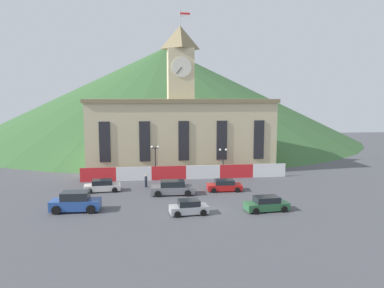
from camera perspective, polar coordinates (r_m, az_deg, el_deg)
ground_plane at (r=40.29m, az=1.48°, el=-10.05°), size 160.00×160.00×0.00m
civic_building at (r=62.00m, az=-1.76°, el=2.17°), size 30.17×10.68×25.73m
banner_fence at (r=54.63m, az=-0.91°, el=-4.37°), size 30.09×0.12×2.00m
hillside_backdrop at (r=111.07m, az=-4.20°, el=7.71°), size 108.31×108.31×25.99m
street_lamp_right at (r=54.62m, az=-5.62°, el=-1.65°), size 1.26×0.36×4.92m
street_lamp_left at (r=55.85m, az=4.77°, el=-1.84°), size 1.26×0.36×4.33m
car_red_sedan at (r=48.27m, az=4.95°, el=-6.34°), size 4.48×2.28×1.45m
car_silver_hatch at (r=38.81m, az=-0.50°, el=-9.66°), size 4.03×2.29×1.50m
car_gray_pickup at (r=46.34m, az=-2.98°, el=-6.72°), size 5.38×2.53×1.75m
car_blue_van at (r=41.53m, az=-17.32°, el=-8.47°), size 5.18×2.54×2.10m
car_green_wagon at (r=40.68m, az=11.29°, el=-8.97°), size 4.74×2.45×1.55m
car_white_taxi at (r=49.15m, az=-13.50°, el=-6.24°), size 4.63×2.43×1.50m
pedestrian at (r=50.35m, az=-7.05°, el=-5.50°), size 0.52×0.52×1.71m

